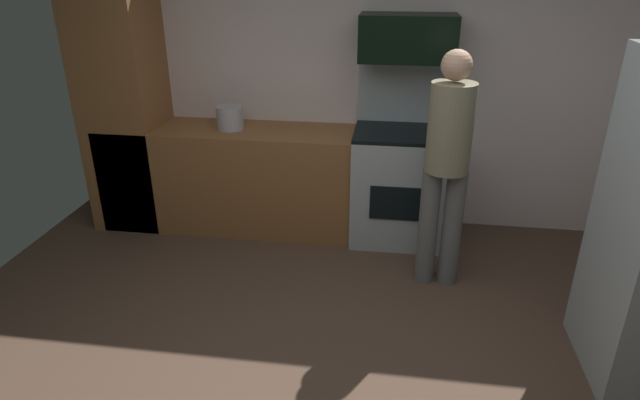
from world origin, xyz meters
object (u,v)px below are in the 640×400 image
object	(u,v)px
microwave	(408,38)
person_cook	(447,161)
oven_range	(399,180)
stock_pot	(230,118)

from	to	relation	value
microwave	person_cook	distance (m)	1.10
microwave	oven_range	bearing A→B (deg)	-90.00
oven_range	stock_pot	bearing A→B (deg)	179.74
person_cook	stock_pot	size ratio (longest dim) A/B	7.48
oven_range	stock_pot	xyz separation A→B (m)	(-1.43, 0.01, 0.48)
person_cook	stock_pot	bearing A→B (deg)	158.01
oven_range	microwave	xyz separation A→B (m)	(-0.00, 0.09, 1.15)
oven_range	stock_pot	world-z (taller)	oven_range
oven_range	person_cook	xyz separation A→B (m)	(0.31, -0.70, 0.44)
person_cook	oven_range	bearing A→B (deg)	113.82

